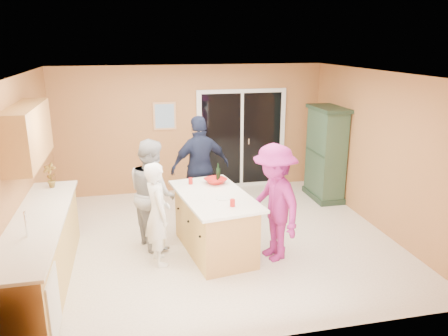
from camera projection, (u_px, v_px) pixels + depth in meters
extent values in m
plane|color=white|center=(216.00, 239.00, 7.00)|extent=(5.50, 5.50, 0.00)
cube|color=silver|center=(215.00, 74.00, 6.27)|extent=(5.50, 5.00, 0.10)
cube|color=#C37D50|center=(192.00, 129.00, 8.98)|extent=(5.50, 0.10, 2.60)
cube|color=#C37D50|center=(266.00, 227.00, 4.29)|extent=(5.50, 0.10, 2.60)
cube|color=#C37D50|center=(22.00, 172.00, 6.07)|extent=(0.10, 5.00, 2.60)
cube|color=#C37D50|center=(379.00, 151.00, 7.20)|extent=(0.10, 5.00, 2.60)
cube|color=tan|center=(41.00, 255.00, 5.53)|extent=(0.60, 3.00, 0.90)
cube|color=silver|center=(23.00, 309.00, 4.51)|extent=(0.62, 0.60, 0.72)
cube|color=silver|center=(38.00, 221.00, 5.40)|extent=(0.65, 3.05, 0.04)
cylinder|color=silver|center=(26.00, 224.00, 4.88)|extent=(0.02, 0.02, 0.30)
cube|color=tan|center=(27.00, 134.00, 5.75)|extent=(0.35, 1.60, 0.75)
cube|color=silver|center=(241.00, 139.00, 9.23)|extent=(1.90, 0.05, 2.10)
cube|color=black|center=(242.00, 139.00, 9.22)|extent=(1.70, 0.03, 1.94)
cube|color=silver|center=(242.00, 139.00, 9.22)|extent=(0.06, 0.04, 1.94)
cube|color=silver|center=(249.00, 141.00, 9.25)|extent=(0.02, 0.03, 0.12)
cube|color=tan|center=(165.00, 116.00, 8.76)|extent=(0.46, 0.03, 0.56)
cube|color=#4D71A1|center=(165.00, 116.00, 8.75)|extent=(0.38, 0.02, 0.48)
cube|color=tan|center=(214.00, 224.00, 6.49)|extent=(1.01, 1.63, 0.87)
cube|color=silver|center=(214.00, 196.00, 6.36)|extent=(1.19, 1.85, 0.04)
cube|color=black|center=(215.00, 248.00, 6.60)|extent=(0.92, 1.54, 0.10)
cube|color=#1E3122|center=(323.00, 195.00, 8.82)|extent=(0.51, 0.97, 0.11)
cube|color=#2D432F|center=(326.00, 154.00, 8.58)|extent=(0.46, 0.91, 1.71)
cube|color=#1E3122|center=(329.00, 109.00, 8.33)|extent=(0.53, 1.00, 0.07)
imported|color=white|center=(158.00, 214.00, 6.07)|extent=(0.45, 0.60, 1.49)
imported|color=#949496|center=(152.00, 193.00, 6.63)|extent=(0.85, 0.97, 1.67)
imported|color=#1A243B|center=(200.00, 167.00, 7.66)|extent=(1.14, 0.66, 1.83)
imported|color=#95206E|center=(274.00, 203.00, 6.19)|extent=(0.87, 1.22, 1.70)
imported|color=#A91612|center=(216.00, 181.00, 6.83)|extent=(0.44, 0.44, 0.08)
imported|color=#AF2711|center=(50.00, 176.00, 6.50)|extent=(0.23, 0.20, 0.37)
cylinder|color=#A91612|center=(232.00, 203.00, 5.88)|extent=(0.09, 0.09, 0.10)
cylinder|color=#A91612|center=(191.00, 181.00, 6.79)|extent=(0.08, 0.08, 0.10)
cylinder|color=black|center=(218.00, 174.00, 6.95)|extent=(0.07, 0.07, 0.21)
cylinder|color=black|center=(218.00, 166.00, 6.91)|extent=(0.02, 0.02, 0.08)
cylinder|color=silver|center=(223.00, 199.00, 6.17)|extent=(0.20, 0.20, 0.01)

